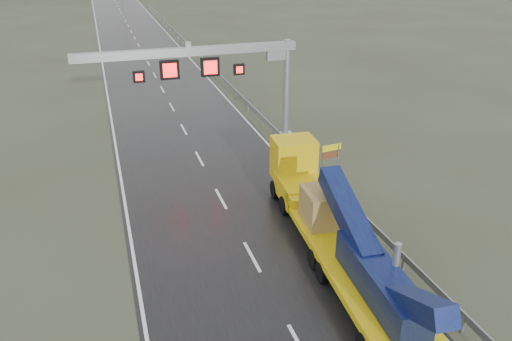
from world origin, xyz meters
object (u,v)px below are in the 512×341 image
object	(u,v)px
sign_gantry	(220,67)
exit_sign_pair	(331,154)
heavy_haul_truck	(334,225)
striped_barrier	(297,152)

from	to	relation	value
sign_gantry	exit_sign_pair	world-z (taller)	sign_gantry
sign_gantry	heavy_haul_truck	world-z (taller)	sign_gantry
sign_gantry	exit_sign_pair	bearing A→B (deg)	-55.69
exit_sign_pair	sign_gantry	bearing A→B (deg)	116.44
sign_gantry	heavy_haul_truck	size ratio (longest dim) A/B	0.84
heavy_haul_truck	striped_barrier	distance (m)	11.25
sign_gantry	exit_sign_pair	xyz separation A→B (m)	(5.00, -7.32, -4.03)
sign_gantry	heavy_haul_truck	xyz separation A→B (m)	(1.54, -14.88, -4.01)
exit_sign_pair	striped_barrier	distance (m)	3.59
exit_sign_pair	striped_barrier	xyz separation A→B (m)	(-0.84, 3.33, -1.08)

